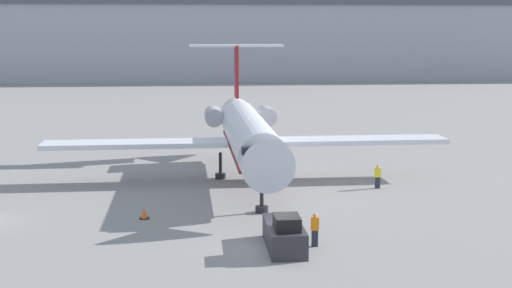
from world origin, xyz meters
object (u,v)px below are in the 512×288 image
worker_near_tug (315,229)px  airplane_main (248,133)px  pushback_tug (284,234)px  traffic_cone_left (144,213)px  worker_by_wing (378,176)px

worker_near_tug → airplane_main: bearing=97.6°
pushback_tug → traffic_cone_left: pushback_tug is taller
airplane_main → worker_near_tug: size_ratio=16.51×
worker_by_wing → traffic_cone_left: size_ratio=2.45×
pushback_tug → airplane_main: bearing=92.0°
airplane_main → traffic_cone_left: size_ratio=43.36×
worker_by_wing → traffic_cone_left: worker_by_wing is taller
airplane_main → pushback_tug: size_ratio=6.53×
worker_by_wing → traffic_cone_left: 17.38m
pushback_tug → worker_by_wing: size_ratio=2.71×
airplane_main → worker_by_wing: (8.98, -3.49, -2.69)m
traffic_cone_left → worker_near_tug: bearing=-34.3°
pushback_tug → worker_by_wing: pushback_tug is taller
airplane_main → pushback_tug: bearing=-88.0°
pushback_tug → worker_by_wing: 15.65m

